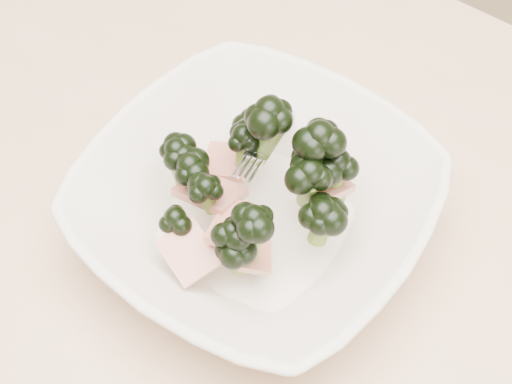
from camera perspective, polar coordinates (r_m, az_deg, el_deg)
dining_table at (r=0.67m, az=-0.35°, el=-10.62°), size 1.20×0.80×0.75m
broccoli_dish at (r=0.57m, az=0.12°, el=-0.65°), size 0.28×0.28×0.13m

